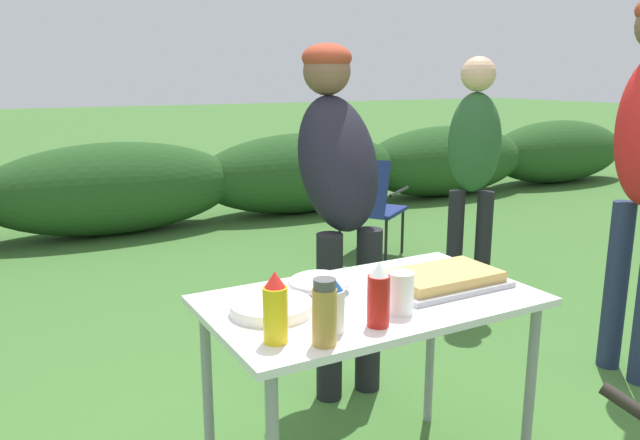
% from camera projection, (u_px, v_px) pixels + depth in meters
% --- Properties ---
extents(shrub_hedge, '(14.40, 0.90, 0.86)m').
position_uv_depth(shrub_hedge, '(114.00, 188.00, 5.84)').
color(shrub_hedge, '#234C1E').
rests_on(shrub_hedge, ground).
extents(folding_table, '(1.10, 0.64, 0.74)m').
position_uv_depth(folding_table, '(370.00, 319.00, 2.10)').
color(folding_table, white).
rests_on(folding_table, ground).
extents(food_tray, '(0.43, 0.27, 0.06)m').
position_uv_depth(food_tray, '(443.00, 279.00, 2.18)').
color(food_tray, '#9E9EA3').
rests_on(food_tray, folding_table).
extents(plate_stack, '(0.26, 0.26, 0.04)m').
position_uv_depth(plate_stack, '(271.00, 307.00, 1.94)').
color(plate_stack, white).
rests_on(plate_stack, folding_table).
extents(mixing_bowl, '(0.21, 0.21, 0.07)m').
position_uv_depth(mixing_bowl, '(319.00, 283.00, 2.12)').
color(mixing_bowl, silver).
rests_on(mixing_bowl, folding_table).
extents(paper_cup_stack, '(0.08, 0.08, 0.13)m').
position_uv_depth(paper_cup_stack, '(401.00, 293.00, 1.93)').
color(paper_cup_stack, white).
rests_on(paper_cup_stack, folding_table).
extents(mustard_bottle, '(0.07, 0.07, 0.20)m').
position_uv_depth(mustard_bottle, '(275.00, 309.00, 1.71)').
color(mustard_bottle, yellow).
rests_on(mustard_bottle, folding_table).
extents(ketchup_bottle, '(0.07, 0.07, 0.20)m').
position_uv_depth(ketchup_bottle, '(378.00, 296.00, 1.82)').
color(ketchup_bottle, red).
rests_on(ketchup_bottle, folding_table).
extents(mayo_bottle, '(0.06, 0.06, 0.16)m').
position_uv_depth(mayo_bottle, '(334.00, 307.00, 1.78)').
color(mayo_bottle, silver).
rests_on(mayo_bottle, folding_table).
extents(spice_jar, '(0.07, 0.07, 0.19)m').
position_uv_depth(spice_jar, '(324.00, 313.00, 1.69)').
color(spice_jar, '#B2893D').
rests_on(spice_jar, folding_table).
extents(standing_person_in_red_jacket, '(0.40, 0.50, 1.61)m').
position_uv_depth(standing_person_in_red_jacket, '(339.00, 180.00, 2.82)').
color(standing_person_in_red_jacket, black).
rests_on(standing_person_in_red_jacket, ground).
extents(standing_person_in_gray_fleece, '(0.40, 0.38, 1.58)m').
position_uv_depth(standing_person_in_gray_fleece, '(474.00, 159.00, 3.85)').
color(standing_person_in_gray_fleece, black).
rests_on(standing_person_in_gray_fleece, ground).
extents(camp_chair_green_behind_table, '(0.75, 0.72, 0.83)m').
position_uv_depth(camp_chair_green_behind_table, '(367.00, 203.00, 4.99)').
color(camp_chair_green_behind_table, navy).
rests_on(camp_chair_green_behind_table, ground).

